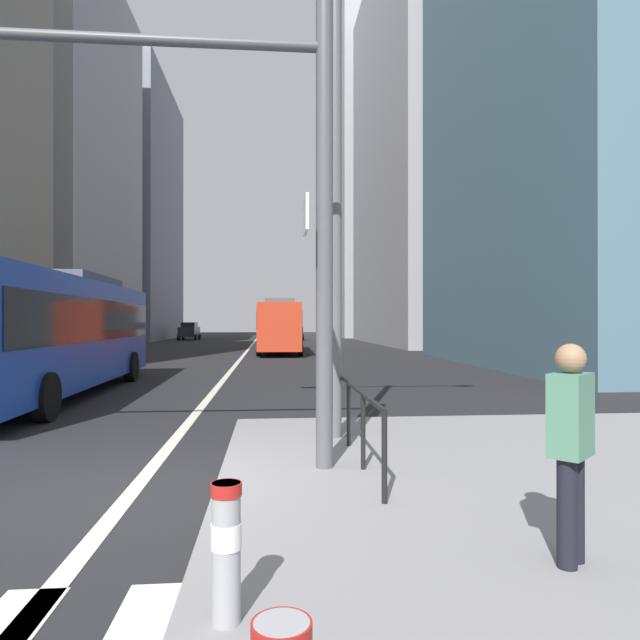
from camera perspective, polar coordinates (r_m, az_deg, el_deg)
ground_plane at (r=26.88m, az=-8.56°, el=-4.47°), size 160.00×160.00×0.00m
median_island at (r=7.20m, az=28.85°, el=-15.82°), size 9.00×10.00×0.15m
lane_centre_line at (r=36.85m, az=-7.61°, el=-3.30°), size 0.20×80.00×0.01m
office_tower_left_mid at (r=48.01m, az=-27.34°, el=14.39°), size 11.85×17.82×28.15m
office_tower_left_far at (r=68.94m, az=-20.13°, el=10.33°), size 11.90×20.32×29.14m
office_tower_right_mid at (r=55.17m, az=11.83°, el=16.53°), size 11.78×25.60×35.74m
office_tower_right_far at (r=79.52m, az=6.48°, el=14.88°), size 13.06×18.09×45.31m
city_bus_blue_oncoming at (r=16.48m, az=-25.69°, el=-0.79°), size 2.88×11.87×3.40m
city_bus_red_receding at (r=35.98m, az=-4.11°, el=-0.46°), size 2.89×11.04×3.40m
car_oncoming_mid at (r=32.89m, az=-19.91°, el=-1.96°), size 2.05×4.02×1.94m
car_receding_near at (r=61.22m, az=-2.76°, el=-1.13°), size 2.15×4.58×1.94m
car_receding_far at (r=46.32m, az=-4.52°, el=-1.44°), size 2.11×4.41×1.94m
car_oncoming_far at (r=63.31m, az=-13.26°, el=-1.09°), size 2.12×4.28×1.94m
traffic_signal_gantry at (r=7.60m, az=-18.60°, el=16.16°), size 7.05×0.65×6.00m
street_lamp_post at (r=9.57m, az=1.59°, el=19.75°), size 5.50×0.32×8.00m
bollard_left at (r=3.77m, az=-9.60°, el=-21.77°), size 0.20×0.20×0.87m
pedestrian_railing at (r=7.80m, az=3.63°, el=-8.67°), size 0.06×4.03×0.98m
pedestrian_waiting at (r=4.79m, az=24.31°, el=-11.30°), size 0.44×0.43×1.70m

